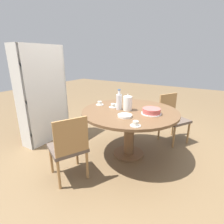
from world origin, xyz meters
name	(u,v)px	position (x,y,z in m)	size (l,w,h in m)	color
ground_plane	(128,154)	(0.00, 0.00, 0.00)	(14.00, 14.00, 0.00)	brown
dining_table	(130,119)	(0.00, 0.00, 0.61)	(1.43, 1.43, 0.74)	brown
chair_a	(69,146)	(-0.90, 0.38, 0.46)	(0.56, 0.56, 0.86)	#A87A47
chair_b	(172,117)	(0.88, -0.43, 0.46)	(0.57, 0.57, 0.86)	#A87A47
bookshelf	(44,97)	(-0.31, 1.55, 0.83)	(0.87, 0.28, 1.70)	silver
coffee_pot	(128,103)	(-0.01, 0.03, 0.86)	(0.13, 0.13, 0.25)	white
water_bottle	(119,101)	(-0.05, 0.16, 0.87)	(0.08, 0.08, 0.31)	silver
cake_main	(151,111)	(0.01, -0.33, 0.78)	(0.28, 0.28, 0.08)	white
cup_a	(118,103)	(0.17, 0.30, 0.77)	(0.13, 0.13, 0.06)	silver
cup_b	(136,124)	(-0.51, -0.32, 0.77)	(0.13, 0.13, 0.06)	silver
cup_c	(100,103)	(0.01, 0.56, 0.77)	(0.13, 0.13, 0.06)	silver
cup_d	(113,106)	(0.00, 0.30, 0.77)	(0.13, 0.13, 0.06)	silver
plate_stack	(125,116)	(-0.30, -0.07, 0.76)	(0.19, 0.19, 0.03)	white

